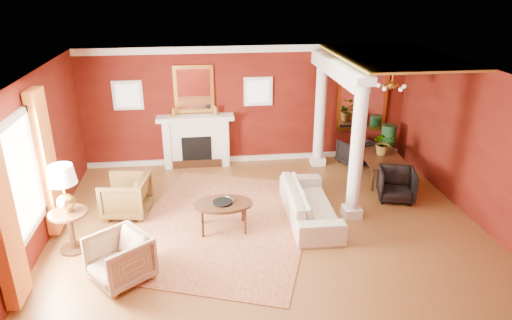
{
  "coord_description": "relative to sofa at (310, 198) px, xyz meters",
  "views": [
    {
      "loc": [
        -1.16,
        -7.34,
        4.44
      ],
      "look_at": [
        -0.16,
        0.67,
        1.15
      ],
      "focal_mm": 32.0,
      "sensor_mm": 36.0,
      "label": 1
    }
  ],
  "objects": [
    {
      "name": "ground",
      "position": [
        -0.86,
        -0.33,
        -0.43
      ],
      "size": [
        8.0,
        8.0,
        0.0
      ],
      "primitive_type": "plane",
      "color": "brown",
      "rests_on": "ground"
    },
    {
      "name": "room_shell",
      "position": [
        -0.86,
        -0.33,
        1.58
      ],
      "size": [
        8.04,
        7.04,
        2.92
      ],
      "color": "#5F170D",
      "rests_on": "ground"
    },
    {
      "name": "fireplace",
      "position": [
        -2.16,
        2.98,
        0.21
      ],
      "size": [
        1.85,
        0.42,
        1.29
      ],
      "color": "white",
      "rests_on": "ground"
    },
    {
      "name": "overmantel_mirror",
      "position": [
        -2.16,
        3.12,
        1.47
      ],
      "size": [
        0.95,
        0.07,
        1.15
      ],
      "color": "gold",
      "rests_on": "fireplace"
    },
    {
      "name": "flank_window_left",
      "position": [
        -3.71,
        3.13,
        1.37
      ],
      "size": [
        0.7,
        0.07,
        0.7
      ],
      "color": "white",
      "rests_on": "room_shell"
    },
    {
      "name": "flank_window_right",
      "position": [
        -0.61,
        3.13,
        1.37
      ],
      "size": [
        0.7,
        0.07,
        0.7
      ],
      "color": "white",
      "rests_on": "room_shell"
    },
    {
      "name": "left_window",
      "position": [
        -4.76,
        -0.93,
        0.99
      ],
      "size": [
        0.21,
        2.55,
        2.6
      ],
      "color": "white",
      "rests_on": "room_shell"
    },
    {
      "name": "column_front",
      "position": [
        0.84,
        -0.03,
        0.99
      ],
      "size": [
        0.36,
        0.36,
        2.8
      ],
      "color": "white",
      "rests_on": "ground"
    },
    {
      "name": "column_back",
      "position": [
        0.84,
        2.67,
        0.99
      ],
      "size": [
        0.36,
        0.36,
        2.8
      ],
      "color": "white",
      "rests_on": "ground"
    },
    {
      "name": "header_beam",
      "position": [
        0.84,
        1.57,
        2.19
      ],
      "size": [
        0.3,
        3.2,
        0.32
      ],
      "primitive_type": "cube",
      "color": "white",
      "rests_on": "column_front"
    },
    {
      "name": "amber_ceiling",
      "position": [
        1.99,
        1.42,
        2.44
      ],
      "size": [
        2.3,
        3.4,
        0.04
      ],
      "primitive_type": "cube",
      "color": "gold",
      "rests_on": "room_shell"
    },
    {
      "name": "dining_mirror",
      "position": [
        2.04,
        3.12,
        1.12
      ],
      "size": [
        1.3,
        0.07,
        1.7
      ],
      "color": "gold",
      "rests_on": "room_shell"
    },
    {
      "name": "chandelier",
      "position": [
        2.04,
        1.47,
        1.81
      ],
      "size": [
        0.6,
        0.62,
        0.75
      ],
      "color": "gold",
      "rests_on": "room_shell"
    },
    {
      "name": "crown_trim",
      "position": [
        -0.86,
        3.13,
        2.39
      ],
      "size": [
        8.0,
        0.08,
        0.16
      ],
      "primitive_type": "cube",
      "color": "white",
      "rests_on": "room_shell"
    },
    {
      "name": "base_trim",
      "position": [
        -0.86,
        3.13,
        -0.37
      ],
      "size": [
        8.0,
        0.08,
        0.12
      ],
      "primitive_type": "cube",
      "color": "white",
      "rests_on": "ground"
    },
    {
      "name": "rug",
      "position": [
        -1.7,
        -0.01,
        -0.43
      ],
      "size": [
        4.43,
        5.07,
        0.02
      ],
      "primitive_type": "cube",
      "rotation": [
        0.0,
        0.0,
        -0.34
      ],
      "color": "maroon",
      "rests_on": "ground"
    },
    {
      "name": "sofa",
      "position": [
        0.0,
        0.0,
        0.0
      ],
      "size": [
        0.71,
        2.24,
        0.87
      ],
      "primitive_type": "imported",
      "rotation": [
        0.0,
        0.0,
        1.54
      ],
      "color": "beige",
      "rests_on": "ground"
    },
    {
      "name": "armchair_leopard",
      "position": [
        -3.56,
        0.62,
        0.0
      ],
      "size": [
        0.91,
        0.96,
        0.87
      ],
      "primitive_type": "imported",
      "rotation": [
        0.0,
        0.0,
        -1.72
      ],
      "color": "black",
      "rests_on": "ground"
    },
    {
      "name": "armchair_stripe",
      "position": [
        -3.37,
        -1.54,
        -0.01
      ],
      "size": [
        1.11,
        1.12,
        0.84
      ],
      "primitive_type": "imported",
      "rotation": [
        0.0,
        0.0,
        -0.91
      ],
      "color": "tan",
      "rests_on": "ground"
    },
    {
      "name": "coffee_table",
      "position": [
        -1.7,
        -0.22,
        0.08
      ],
      "size": [
        1.1,
        1.1,
        0.56
      ],
      "rotation": [
        0.0,
        0.0,
        0.24
      ],
      "color": "black",
      "rests_on": "ground"
    },
    {
      "name": "coffee_book",
      "position": [
        -1.69,
        -0.14,
        0.23
      ],
      "size": [
        0.15,
        0.09,
        0.22
      ],
      "primitive_type": "imported",
      "rotation": [
        0.0,
        0.0,
        0.48
      ],
      "color": "black",
      "rests_on": "coffee_table"
    },
    {
      "name": "side_table",
      "position": [
        -4.32,
        -0.57,
        0.65
      ],
      "size": [
        0.63,
        0.63,
        1.59
      ],
      "rotation": [
        0.0,
        0.0,
        -0.37
      ],
      "color": "black",
      "rests_on": "ground"
    },
    {
      "name": "dining_table",
      "position": [
        2.1,
        1.7,
        0.01
      ],
      "size": [
        0.69,
        1.63,
        0.89
      ],
      "primitive_type": "imported",
      "rotation": [
        0.0,
        0.0,
        1.49
      ],
      "color": "black",
      "rests_on": "ground"
    },
    {
      "name": "dining_chair_near",
      "position": [
        1.99,
        0.57,
        -0.06
      ],
      "size": [
        0.88,
        0.85,
        0.75
      ],
      "primitive_type": "imported",
      "rotation": [
        0.0,
        0.0,
        -0.27
      ],
      "color": "black",
      "rests_on": "ground"
    },
    {
      "name": "dining_chair_far",
      "position": [
        1.76,
        2.56,
        -0.08
      ],
      "size": [
        0.87,
        0.84,
        0.7
      ],
      "primitive_type": "imported",
      "rotation": [
        0.0,
        0.0,
        3.52
      ],
      "color": "black",
      "rests_on": "ground"
    },
    {
      "name": "green_urn",
      "position": [
        2.64,
        2.67,
        -0.06
      ],
      "size": [
        0.4,
        0.4,
        0.96
      ],
      "color": "#143E1E",
      "rests_on": "ground"
    },
    {
      "name": "potted_plant",
      "position": [
        2.13,
        1.74,
        0.67
      ],
      "size": [
        0.59,
        0.64,
        0.44
      ],
      "primitive_type": "imported",
      "rotation": [
        0.0,
        0.0,
        -0.16
      ],
      "color": "#26591E",
      "rests_on": "dining_table"
    }
  ]
}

